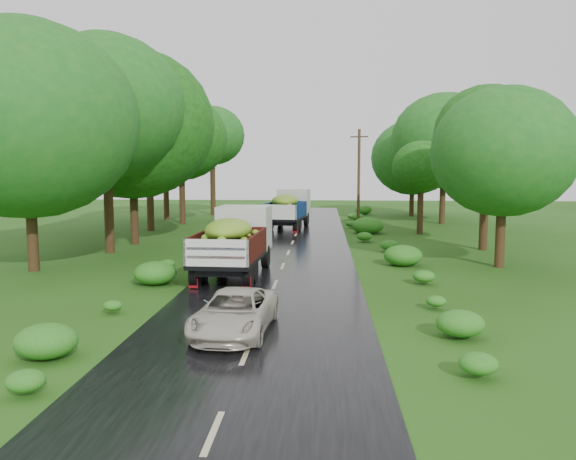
# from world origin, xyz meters

# --- Properties ---
(ground) EXTENTS (120.00, 120.00, 0.00)m
(ground) POSITION_xyz_m (0.00, 0.00, 0.00)
(ground) COLOR #1D400D
(ground) RESTS_ON ground
(road) EXTENTS (6.50, 80.00, 0.02)m
(road) POSITION_xyz_m (0.00, 5.00, 0.01)
(road) COLOR black
(road) RESTS_ON ground
(road_lines) EXTENTS (0.12, 69.60, 0.00)m
(road_lines) POSITION_xyz_m (0.00, 6.00, 0.02)
(road_lines) COLOR #BFB78C
(road_lines) RESTS_ON road
(truck_near) EXTENTS (2.56, 6.58, 2.73)m
(truck_near) POSITION_xyz_m (-1.79, 5.94, 1.54)
(truck_near) COLOR black
(truck_near) RESTS_ON ground
(truck_far) EXTENTS (3.15, 6.89, 2.80)m
(truck_far) POSITION_xyz_m (-0.71, 23.90, 1.58)
(truck_far) COLOR black
(truck_far) RESTS_ON ground
(car) EXTENTS (2.12, 4.15, 1.12)m
(car) POSITION_xyz_m (-0.53, -2.33, 0.58)
(car) COLOR beige
(car) RESTS_ON road
(utility_pole) EXTENTS (1.22, 0.40, 7.08)m
(utility_pole) POSITION_xyz_m (4.25, 22.54, 3.64)
(utility_pole) COLOR #382616
(utility_pole) RESTS_ON ground
(trees_left) EXTENTS (6.80, 32.66, 9.88)m
(trees_left) POSITION_xyz_m (-9.89, 19.47, 7.00)
(trees_left) COLOR black
(trees_left) RESTS_ON ground
(trees_right) EXTENTS (6.36, 30.71, 8.34)m
(trees_right) POSITION_xyz_m (10.18, 23.13, 5.64)
(trees_right) COLOR black
(trees_right) RESTS_ON ground
(shrubs) EXTENTS (11.90, 44.00, 0.70)m
(shrubs) POSITION_xyz_m (0.00, 14.00, 0.35)
(shrubs) COLOR #266A19
(shrubs) RESTS_ON ground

